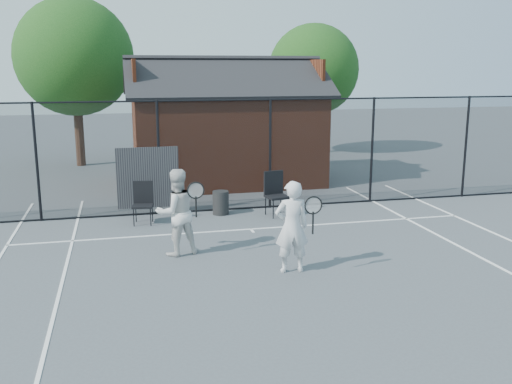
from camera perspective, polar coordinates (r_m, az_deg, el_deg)
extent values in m
plane|color=#495054|center=(10.98, 3.05, -7.98)|extent=(80.00, 80.00, 0.00)
cube|color=white|center=(13.73, -0.51, -3.73)|extent=(11.00, 0.06, 0.01)
cube|color=white|center=(8.81, -20.22, -14.07)|extent=(0.06, 18.00, 0.01)
cube|color=white|center=(13.59, -0.37, -3.90)|extent=(0.06, 0.30, 0.01)
cylinder|color=black|center=(15.17, -21.08, 2.77)|extent=(0.07, 0.07, 3.00)
cylinder|color=black|center=(15.07, -9.70, 3.36)|extent=(0.07, 0.07, 3.00)
cylinder|color=black|center=(15.55, 1.42, 3.81)|extent=(0.07, 0.07, 3.00)
cylinder|color=black|center=(16.57, 11.52, 4.09)|extent=(0.07, 0.07, 3.00)
cylinder|color=black|center=(18.03, 20.23, 4.24)|extent=(0.07, 0.07, 3.00)
cylinder|color=black|center=(15.17, -2.25, 9.17)|extent=(22.00, 0.04, 0.04)
cylinder|color=black|center=(15.61, -2.16, -1.66)|extent=(22.00, 0.04, 0.04)
cube|color=black|center=(15.32, -2.20, 3.68)|extent=(22.00, 3.00, 0.01)
cube|color=black|center=(15.12, -10.76, 1.42)|extent=(1.60, 0.04, 1.60)
cube|color=#622B17|center=(19.31, -3.09, 5.47)|extent=(6.00, 4.00, 3.00)
cube|color=black|center=(18.19, -2.58, 11.47)|extent=(6.50, 2.36, 1.32)
cube|color=black|center=(20.16, -3.68, 11.54)|extent=(6.50, 2.36, 1.32)
cube|color=#622B17|center=(18.87, -12.18, 11.24)|extent=(0.10, 2.80, 1.06)
cube|color=#622B17|center=(19.92, 5.39, 11.50)|extent=(0.10, 2.80, 1.06)
cylinder|color=#311A13|center=(23.55, -17.24, 5.59)|extent=(0.36, 0.36, 2.52)
sphere|color=#154313|center=(23.41, -17.71, 12.75)|extent=(4.48, 4.48, 4.48)
cylinder|color=#311A13|center=(25.92, 5.67, 6.34)|extent=(0.36, 0.36, 2.23)
sphere|color=#154313|center=(25.78, 5.79, 12.10)|extent=(3.97, 3.97, 3.97)
imported|color=silver|center=(10.74, 3.59, -3.49)|extent=(0.67, 0.47, 1.77)
torus|color=black|center=(10.38, 5.75, -1.33)|extent=(0.35, 0.03, 0.35)
cylinder|color=black|center=(10.47, 5.71, -3.09)|extent=(0.03, 0.03, 0.42)
imported|color=silver|center=(11.82, -7.96, -2.01)|extent=(1.02, 0.89, 1.80)
torus|color=black|center=(11.39, -6.05, 0.16)|extent=(0.35, 0.03, 0.35)
cylinder|color=black|center=(11.47, -6.01, -1.48)|extent=(0.03, 0.03, 0.43)
cube|color=black|center=(14.35, -11.26, -1.17)|extent=(0.57, 0.59, 1.03)
cube|color=black|center=(14.86, 2.14, -0.26)|extent=(0.64, 0.66, 1.13)
cylinder|color=#242424|center=(15.08, -3.55, -1.08)|extent=(0.52, 0.52, 0.62)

